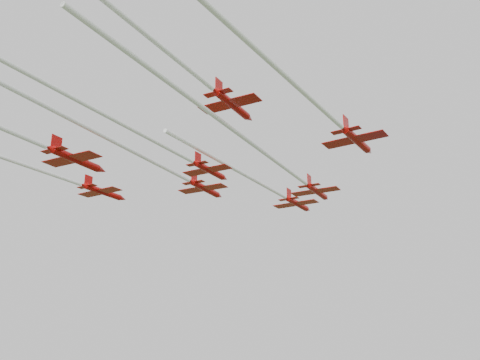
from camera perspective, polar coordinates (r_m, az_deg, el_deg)
The scene contains 8 objects.
jet_lead at distance 102.40m, azimuth 3.59°, elevation -1.14°, with size 9.36×50.34×2.80m.
jet_row2_left at distance 93.88m, azimuth -7.64°, elevation 1.09°, with size 9.80×55.13×2.89m.
jet_row2_right at distance 79.75m, azimuth 3.70°, elevation 2.12°, with size 8.60×65.60×2.55m.
jet_row3_left at distance 92.96m, azimuth -18.55°, elevation 0.25°, with size 8.61×45.24×2.59m.
jet_row3_mid at distance 75.01m, azimuth -8.18°, elevation 3.63°, with size 7.91×49.36×2.36m.
jet_row3_right at distance 66.11m, azimuth 8.09°, elevation 8.11°, with size 8.99×56.96×2.70m.
jet_row4_left at distance 75.26m, azimuth -22.86°, elevation 4.58°, with size 9.48×50.27×2.81m.
jet_row4_right at distance 53.43m, azimuth -11.56°, elevation 16.17°, with size 8.28×68.34×2.39m.
Camera 1 is at (46.72, -75.55, 32.03)m, focal length 40.00 mm.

